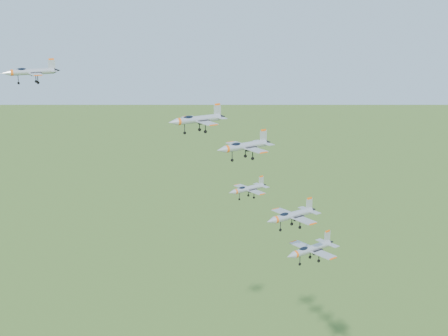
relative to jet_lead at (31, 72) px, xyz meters
name	(u,v)px	position (x,y,z in m)	size (l,w,h in m)	color
jet_lead	(31,72)	(0.00, 0.00, 0.00)	(10.74, 8.84, 2.88)	#A0A5AD
jet_left_high	(197,119)	(26.75, -15.57, -8.44)	(12.16, 10.13, 3.25)	#A0A5AD
jet_right_high	(244,146)	(26.29, -35.73, -9.20)	(10.50, 8.80, 2.81)	#A0A5AD
jet_left_low	(248,189)	(42.31, -6.09, -26.45)	(10.46, 8.81, 2.81)	#A0A5AD
jet_right_low	(291,215)	(42.00, -24.84, -26.47)	(12.53, 10.54, 3.36)	#A0A5AD
jet_trail	(310,249)	(51.33, -17.60, -37.67)	(13.89, 11.73, 3.75)	#A0A5AD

